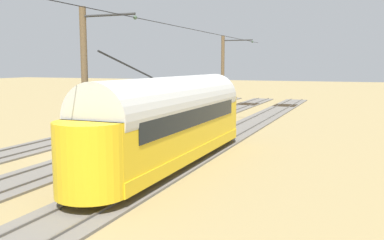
% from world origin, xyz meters
% --- Properties ---
extents(ground_plane, '(220.00, 220.00, 0.00)m').
position_xyz_m(ground_plane, '(0.00, 0.00, 0.00)').
color(ground_plane, '#937F51').
extents(track_streetcar_siding, '(2.80, 80.00, 0.18)m').
position_xyz_m(track_streetcar_siding, '(-4.64, -0.31, 0.05)').
color(track_streetcar_siding, '#666059').
rests_on(track_streetcar_siding, ground).
extents(track_adjacent_siding, '(2.80, 80.00, 0.18)m').
position_xyz_m(track_adjacent_siding, '(0.00, -0.31, 0.05)').
color(track_adjacent_siding, '#666059').
rests_on(track_adjacent_siding, ground).
extents(track_third_siding, '(2.80, 80.00, 0.18)m').
position_xyz_m(track_third_siding, '(4.64, -0.31, 0.05)').
color(track_third_siding, '#666059').
rests_on(track_third_siding, ground).
extents(vintage_streetcar, '(2.65, 15.49, 5.18)m').
position_xyz_m(vintage_streetcar, '(-4.64, 0.98, 2.25)').
color(vintage_streetcar, gold).
rests_on(vintage_streetcar, ground).
extents(catenary_pole_foreground, '(2.70, 0.28, 7.24)m').
position_xyz_m(catenary_pole_foreground, '(-2.22, -14.43, 3.78)').
color(catenary_pole_foreground, brown).
rests_on(catenary_pole_foreground, ground).
extents(catenary_pole_mid_near, '(2.70, 0.28, 7.24)m').
position_xyz_m(catenary_pole_mid_near, '(-2.22, 4.32, 3.78)').
color(catenary_pole_mid_near, brown).
rests_on(catenary_pole_mid_near, ground).
extents(overhead_wire_run, '(2.50, 41.50, 0.18)m').
position_xyz_m(overhead_wire_run, '(-4.59, 3.63, 6.70)').
color(overhead_wire_run, black).
rests_on(overhead_wire_run, ground).
extents(track_end_bumper, '(1.80, 0.60, 0.80)m').
position_xyz_m(track_end_bumper, '(4.64, -10.86, 0.40)').
color(track_end_bumper, '#B2A519').
rests_on(track_end_bumper, ground).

